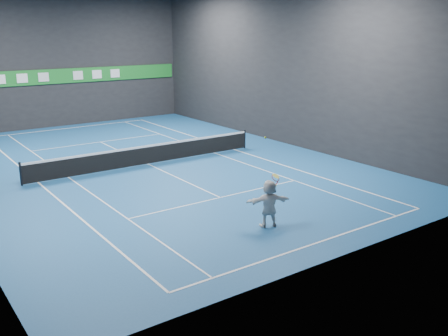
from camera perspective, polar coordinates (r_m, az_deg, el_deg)
ground at (r=25.73m, az=-8.63°, el=0.42°), size 26.00×26.00×0.00m
wall_back at (r=37.01m, az=-18.31°, el=11.49°), size 18.00×0.10×9.00m
wall_front at (r=14.59m, az=14.67°, el=6.59°), size 18.00×0.10×9.00m
wall_right at (r=30.04m, az=6.77°, el=11.38°), size 0.10×26.00×9.00m
baseline_near at (r=16.56m, az=10.65°, el=-8.38°), size 10.98×0.08×0.01m
baseline_far at (r=36.50m, az=-17.18°, el=4.40°), size 10.98×0.08×0.01m
sideline_doubles_left at (r=23.88m, az=-20.44°, el=-1.59°), size 0.08×23.78×0.01m
sideline_doubles_right at (r=28.52m, az=1.23°, el=2.10°), size 0.08×23.78×0.01m
sideline_singles_left at (r=24.24m, az=-17.31°, el=-1.06°), size 0.06×23.78×0.01m
sideline_singles_right at (r=27.75m, az=-1.06°, el=1.72°), size 0.06×23.78×0.01m
service_line_near at (r=20.45m, az=-0.43°, el=-3.39°), size 8.23×0.06×0.01m
service_line_far at (r=31.43m, az=-13.96°, el=2.91°), size 8.23×0.06×0.01m
center_service_line at (r=25.73m, az=-8.63°, el=0.43°), size 0.06×12.80×0.01m
player at (r=17.36m, az=5.17°, el=-4.05°), size 1.63×1.04×1.68m
tennis_ball at (r=16.57m, az=4.75°, el=3.47°), size 0.07×0.07×0.07m
tennis_net at (r=25.59m, az=-8.68°, el=1.59°), size 12.50×0.10×1.07m
sponsor_banner at (r=37.02m, az=-18.15°, el=9.95°), size 17.64×0.11×1.00m
tennis_racket at (r=17.33m, az=5.91°, el=-1.25°), size 0.42×0.34×0.61m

